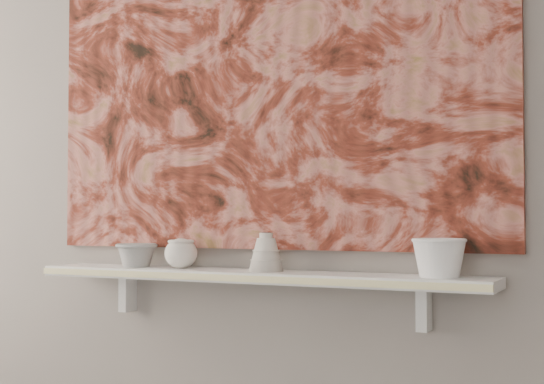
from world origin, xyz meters
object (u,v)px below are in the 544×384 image
Objects in this scene: painting at (264,67)px; bowl_white at (439,258)px; shelf at (251,276)px; bell_vessel at (266,252)px; cup_cream at (181,253)px; bowl_grey at (136,255)px.

painting is 0.79m from bowl_white.
bell_vessel reaches higher than shelf.
bowl_white is (0.55, -0.08, -0.56)m from painting.
bell_vessel reaches higher than cup_cream.
shelf is at bearing -90.00° from painting.
cup_cream is (0.17, 0.00, 0.01)m from bowl_grey.
shelf is 0.93× the size of painting.
bowl_white is (0.50, 0.00, -0.00)m from bell_vessel.
cup_cream is 0.89× the size of bell_vessel.
painting reaches higher than cup_cream.
painting is at bearing 18.37° from cup_cream.
bell_vessel is at bearing -59.33° from painting.
bell_vessel is (0.05, -0.08, -0.55)m from painting.
painting reaches higher than bowl_white.
painting reaches higher than shelf.
painting is at bearing 120.67° from bell_vessel.
cup_cream is at bearing 180.00° from shelf.
bell_vessel is at bearing 0.00° from bowl_grey.
bowl_grey is (-0.41, 0.00, 0.05)m from shelf.
bell_vessel is at bearing 180.00° from bowl_white.
bowl_grey is at bearing 180.00° from cup_cream.
bowl_white is (0.79, 0.00, 0.01)m from cup_cream.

